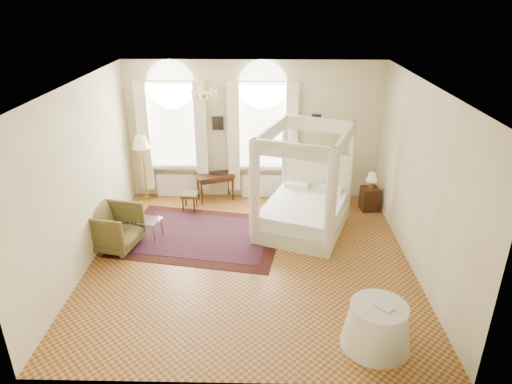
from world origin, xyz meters
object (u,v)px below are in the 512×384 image
at_px(nightstand, 369,199).
at_px(stool, 190,196).
at_px(canopy_bed, 303,208).
at_px(coffee_table, 146,221).
at_px(armchair, 114,228).
at_px(side_table, 377,326).
at_px(floor_lamp, 141,145).
at_px(writing_desk, 215,178).

distance_m(nightstand, stool, 4.18).
distance_m(canopy_bed, coffee_table, 3.29).
xyz_separation_m(nightstand, coffee_table, (-4.87, -1.41, 0.10)).
xyz_separation_m(armchair, side_table, (4.58, -2.64, -0.09)).
relative_size(canopy_bed, floor_lamp, 1.51).
height_order(writing_desk, armchair, armchair).
xyz_separation_m(nightstand, armchair, (-5.40, -1.82, 0.15)).
distance_m(writing_desk, floor_lamp, 1.89).
distance_m(nightstand, writing_desk, 3.68).
height_order(writing_desk, coffee_table, writing_desk).
bearing_deg(stool, canopy_bed, -19.97).
distance_m(writing_desk, stool, 0.80).
bearing_deg(stool, armchair, -124.79).
relative_size(canopy_bed, nightstand, 4.47).
relative_size(nightstand, side_table, 0.55).
bearing_deg(writing_desk, armchair, -127.54).
distance_m(canopy_bed, armchair, 3.88).
relative_size(armchair, floor_lamp, 0.58).
xyz_separation_m(canopy_bed, stool, (-2.57, 0.93, -0.17)).
relative_size(armchair, side_table, 0.94).
xyz_separation_m(writing_desk, coffee_table, (-1.24, -1.89, -0.19)).
xyz_separation_m(writing_desk, stool, (-0.55, -0.54, -0.23)).
bearing_deg(stool, nightstand, 0.90).
relative_size(nightstand, writing_desk, 0.56).
relative_size(nightstand, armchair, 0.59).
height_order(floor_lamp, side_table, floor_lamp).
bearing_deg(canopy_bed, coffee_table, -172.76).
xyz_separation_m(coffee_table, side_table, (4.05, -3.05, -0.04)).
bearing_deg(nightstand, floor_lamp, 174.89).
bearing_deg(canopy_bed, nightstand, 31.73).
distance_m(writing_desk, side_table, 5.69).
bearing_deg(coffee_table, side_table, -36.95).
height_order(armchair, floor_lamp, floor_lamp).
xyz_separation_m(nightstand, floor_lamp, (-5.34, 0.48, 1.11)).
distance_m(armchair, coffee_table, 0.67).
xyz_separation_m(writing_desk, floor_lamp, (-1.70, 0.00, 0.82)).
bearing_deg(side_table, armchair, 150.05).
bearing_deg(floor_lamp, writing_desk, 0.00).
distance_m(canopy_bed, side_table, 3.56).
height_order(nightstand, writing_desk, writing_desk).
bearing_deg(floor_lamp, stool, -25.11).
height_order(nightstand, side_table, side_table).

